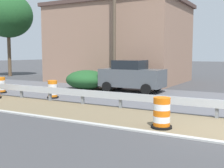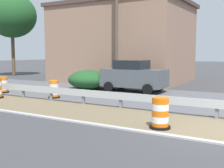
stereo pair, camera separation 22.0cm
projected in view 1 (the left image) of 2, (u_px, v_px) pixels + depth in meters
curb_near_edge at (223, 143)px, 7.75m from camera, size 0.20×120.00×0.11m
guardrail_median at (141, 98)px, 12.18m from camera, size 0.18×40.81×0.71m
traffic_barrel_nearest at (162, 114)px, 9.32m from camera, size 0.68×0.68×1.01m
traffic_barrel_close at (53, 90)px, 15.60m from camera, size 0.63×0.63×0.97m
traffic_barrel_far at (1, 86)px, 17.63m from camera, size 0.67×0.67×0.97m
car_trailing_near_lane at (132, 76)px, 18.30m from camera, size 2.14×4.04×1.99m
roadside_shop_near at (119, 43)px, 25.07m from camera, size 7.95×11.26×6.62m
utility_pole_near at (114, 24)px, 19.85m from camera, size 0.24×1.80×8.51m
bush_roadside at (86, 80)px, 19.56m from camera, size 2.77×2.77×1.29m
tree_roadside at (8, 16)px, 30.09m from camera, size 5.13×5.13×8.69m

